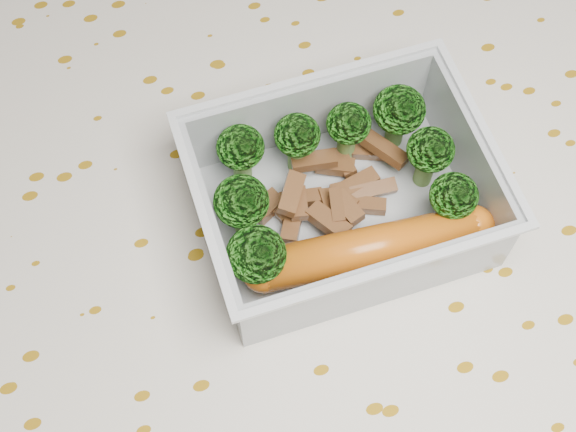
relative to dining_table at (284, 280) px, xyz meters
name	(u,v)px	position (x,y,z in m)	size (l,w,h in m)	color
dining_table	(284,280)	(0.00, 0.00, 0.00)	(1.40, 0.90, 0.75)	brown
tablecloth	(284,251)	(0.00, 0.00, 0.05)	(1.46, 0.96, 0.19)	silver
lunch_container	(342,200)	(0.03, -0.01, 0.11)	(0.17, 0.13, 0.06)	silver
broccoli_florets	(328,171)	(0.03, 0.01, 0.13)	(0.15, 0.10, 0.05)	#608C3F
meat_pile	(331,192)	(0.03, 0.01, 0.10)	(0.10, 0.07, 0.03)	brown
sausage	(370,248)	(0.04, -0.04, 0.11)	(0.15, 0.04, 0.03)	#C75D10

